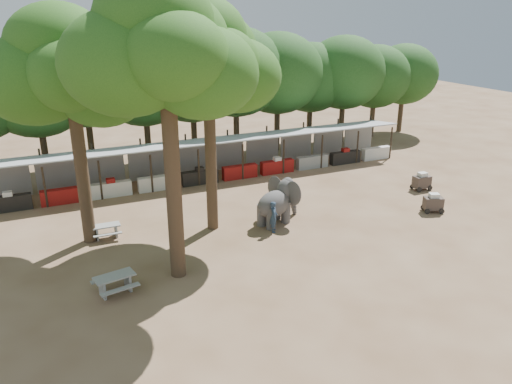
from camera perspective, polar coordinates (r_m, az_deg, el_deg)
name	(u,v)px	position (r m, az deg, el deg)	size (l,w,h in m)	color
ground	(324,267)	(22.37, 7.75, -8.47)	(100.00, 100.00, 0.00)	brown
vendor_stalls	(215,160)	(33.54, -4.72, 3.64)	(28.00, 2.99, 2.80)	#A2A3A9
yard_tree_left	(65,69)	(23.85, -20.95, 12.97)	(7.10, 6.90, 11.02)	#332316
yard_tree_center	(160,51)	(19.29, -10.87, 15.53)	(7.10, 6.90, 12.04)	#332316
yard_tree_back	(203,58)	(24.02, -6.03, 14.99)	(7.10, 6.90, 11.36)	#332316
backdrop_trees	(189,85)	(37.44, -7.68, 12.04)	(46.46, 5.95, 8.33)	#332316
elephant	(278,202)	(26.25, 2.57, -1.10)	(3.09, 2.41, 2.30)	#3D3B3B
handler	(274,217)	(25.22, 2.04, -2.83)	(0.58, 0.39, 1.62)	#26384C
picnic_table_near	(115,282)	(20.82, -15.83, -9.82)	(1.79, 1.67, 0.78)	gray
picnic_table_far	(106,229)	(25.76, -16.74, -4.11)	(1.39, 1.26, 0.68)	gray
cart_front	(433,203)	(29.46, 19.59, -1.17)	(1.31, 1.10, 1.09)	#372B25
cart_back	(422,181)	(32.87, 18.42, 1.17)	(1.18, 0.79, 1.13)	#372B25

